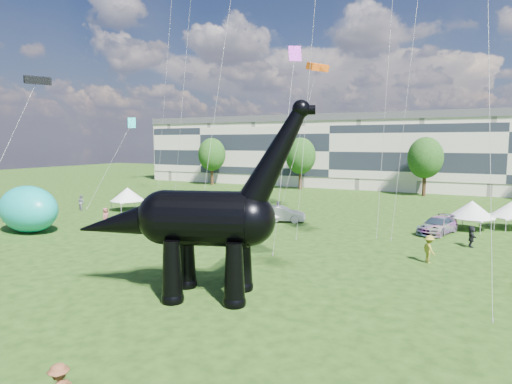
% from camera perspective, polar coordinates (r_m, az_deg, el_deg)
% --- Properties ---
extents(ground, '(220.00, 220.00, 0.00)m').
position_cam_1_polar(ground, '(22.96, -14.57, -14.32)').
color(ground, '#16330C').
rests_on(ground, ground).
extents(terrace_row, '(78.00, 11.00, 12.00)m').
position_cam_1_polar(terrace_row, '(81.13, 10.90, 5.04)').
color(terrace_row, beige).
rests_on(terrace_row, ground).
extents(tree_far_left, '(5.20, 5.20, 9.44)m').
position_cam_1_polar(tree_far_left, '(82.01, -5.92, 5.34)').
color(tree_far_left, '#382314').
rests_on(tree_far_left, ground).
extents(tree_mid_left, '(5.20, 5.20, 9.44)m').
position_cam_1_polar(tree_mid_left, '(73.85, 5.96, 5.20)').
color(tree_mid_left, '#382314').
rests_on(tree_mid_left, ground).
extents(tree_mid_right, '(5.20, 5.20, 9.44)m').
position_cam_1_polar(tree_mid_right, '(69.28, 21.66, 4.67)').
color(tree_mid_right, '#382314').
rests_on(tree_mid_right, ground).
extents(dinosaur_sculpture, '(12.85, 5.89, 10.61)m').
position_cam_1_polar(dinosaur_sculpture, '(22.67, -7.79, -3.90)').
color(dinosaur_sculpture, black).
rests_on(dinosaur_sculpture, ground).
extents(car_silver, '(3.29, 4.87, 1.54)m').
position_cam_1_polar(car_silver, '(49.16, -3.09, -1.96)').
color(car_silver, '#B9BABE').
rests_on(car_silver, ground).
extents(car_grey, '(5.17, 3.16, 1.61)m').
position_cam_1_polar(car_grey, '(43.96, 3.38, -2.95)').
color(car_grey, gray).
rests_on(car_grey, ground).
extents(car_white, '(5.83, 3.31, 1.53)m').
position_cam_1_polar(car_white, '(44.46, -0.00, -2.88)').
color(car_white, white).
rests_on(car_white, ground).
extents(car_dark, '(3.61, 5.58, 1.50)m').
position_cam_1_polar(car_dark, '(41.57, 23.07, -4.11)').
color(car_dark, '#595960').
rests_on(car_dark, ground).
extents(gazebo_near, '(5.22, 5.22, 2.76)m').
position_cam_1_polar(gazebo_near, '(44.43, 26.84, -2.08)').
color(gazebo_near, silver).
rests_on(gazebo_near, ground).
extents(gazebo_left, '(5.17, 5.17, 2.75)m').
position_cam_1_polar(gazebo_left, '(53.29, -16.75, -0.31)').
color(gazebo_left, white).
rests_on(gazebo_left, ground).
extents(inflatable_teal, '(7.28, 5.10, 4.23)m').
position_cam_1_polar(inflatable_teal, '(43.89, -28.08, -2.01)').
color(inflatable_teal, '#0DA29B').
rests_on(inflatable_teal, ground).
extents(visitors, '(51.10, 46.42, 1.89)m').
position_cam_1_polar(visitors, '(35.10, -0.41, -5.27)').
color(visitors, '#3A9167').
rests_on(visitors, ground).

